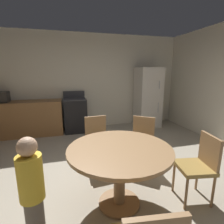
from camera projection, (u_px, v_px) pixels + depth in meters
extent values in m
plane|color=#A89E89|center=(111.00, 184.00, 2.60)|extent=(14.00, 14.00, 0.00)
cube|color=silver|center=(85.00, 82.00, 5.12)|extent=(5.98, 0.12, 2.70)
cube|color=olive|center=(22.00, 119.00, 4.51)|extent=(2.00, 0.60, 0.90)
cube|color=black|center=(75.00, 115.00, 4.85)|extent=(0.60, 0.60, 0.90)
cube|color=#38383D|center=(75.00, 99.00, 4.75)|extent=(0.60, 0.60, 0.02)
cube|color=#38383D|center=(74.00, 94.00, 4.99)|extent=(0.60, 0.04, 0.18)
cube|color=silver|center=(148.00, 97.00, 5.26)|extent=(0.68, 0.66, 1.76)
cylinder|color=#B2B2B7|center=(160.00, 85.00, 4.90)|extent=(0.02, 0.02, 0.22)
cylinder|color=#B2B2B7|center=(158.00, 107.00, 5.04)|extent=(0.02, 0.02, 0.30)
cylinder|color=#9E754C|center=(119.00, 202.00, 2.21)|extent=(0.52, 0.52, 0.03)
cylinder|color=#9E754C|center=(119.00, 178.00, 2.13)|extent=(0.14, 0.14, 0.72)
cylinder|color=#9E754C|center=(120.00, 149.00, 2.05)|extent=(1.23, 1.23, 0.04)
cylinder|color=#9E754C|center=(147.00, 162.00, 2.79)|extent=(0.03, 0.03, 0.43)
cylinder|color=#9E754C|center=(127.00, 158.00, 2.92)|extent=(0.03, 0.03, 0.43)
cylinder|color=#9E754C|center=(152.00, 154.00, 3.09)|extent=(0.03, 0.03, 0.43)
cylinder|color=#9E754C|center=(133.00, 150.00, 3.22)|extent=(0.03, 0.03, 0.43)
cube|color=#A37F3D|center=(140.00, 143.00, 2.95)|extent=(0.56, 0.56, 0.05)
cube|color=#9E754C|center=(144.00, 128.00, 3.07)|extent=(0.32, 0.27, 0.42)
cylinder|color=#9E754C|center=(186.00, 194.00, 2.07)|extent=(0.03, 0.03, 0.43)
cylinder|color=#9E754C|center=(174.00, 177.00, 2.40)|extent=(0.03, 0.03, 0.43)
cylinder|color=#9E754C|center=(213.00, 192.00, 2.10)|extent=(0.03, 0.03, 0.43)
cylinder|color=#9E754C|center=(197.00, 176.00, 2.43)|extent=(0.03, 0.03, 0.43)
cube|color=#A37F3D|center=(194.00, 167.00, 2.20)|extent=(0.46, 0.46, 0.05)
cube|color=#9E754C|center=(210.00, 151.00, 2.17)|extent=(0.10, 0.38, 0.42)
cylinder|color=#9E754C|center=(111.00, 158.00, 2.93)|extent=(0.03, 0.03, 0.43)
cylinder|color=#9E754C|center=(91.00, 161.00, 2.82)|extent=(0.03, 0.03, 0.43)
cylinder|color=#9E754C|center=(105.00, 150.00, 3.24)|extent=(0.03, 0.03, 0.43)
cylinder|color=#9E754C|center=(87.00, 152.00, 3.13)|extent=(0.03, 0.03, 0.43)
cube|color=#A37F3D|center=(98.00, 142.00, 2.98)|extent=(0.43, 0.43, 0.05)
cube|color=#9E754C|center=(96.00, 128.00, 3.10)|extent=(0.38, 0.07, 0.42)
cylinder|color=#665B51|center=(36.00, 221.00, 1.64)|extent=(0.17, 0.17, 0.50)
cylinder|color=gold|center=(31.00, 178.00, 1.54)|extent=(0.28, 0.28, 0.42)
sphere|color=#D6A884|center=(27.00, 147.00, 1.48)|extent=(0.17, 0.17, 0.17)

